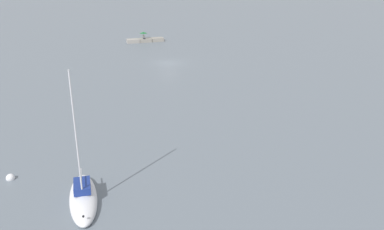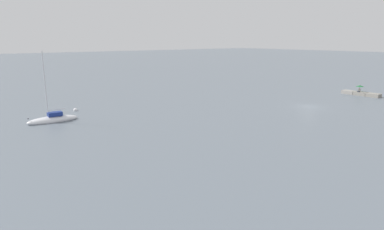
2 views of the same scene
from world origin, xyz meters
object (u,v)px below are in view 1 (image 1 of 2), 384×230
Objects in this scene: mooring_buoy_near at (10,178)px; person_seated_grey_left at (144,37)px; umbrella_open_green at (143,33)px; sailboat_white_near at (83,197)px.

person_seated_grey_left is at bearing -112.37° from mooring_buoy_near.
mooring_buoy_near is (19.81, 48.14, -0.81)m from person_seated_grey_left.
umbrella_open_green is 2.25× the size of mooring_buoy_near.
sailboat_white_near is at bearing 71.99° from person_seated_grey_left.
sailboat_white_near is at bearing 136.41° from mooring_buoy_near.
umbrella_open_green is 52.26m from mooring_buoy_near.
umbrella_open_green is 55.08m from sailboat_white_near.
mooring_buoy_near is at bearing 65.37° from person_seated_grey_left.
umbrella_open_green is at bearing -112.28° from mooring_buoy_near.
person_seated_grey_left is at bearing -102.85° from sailboat_white_near.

